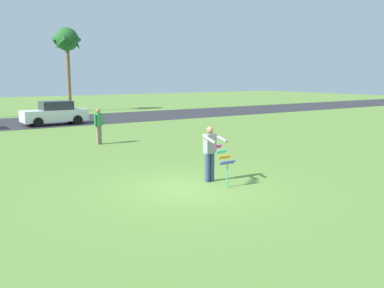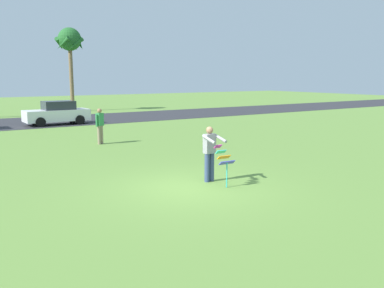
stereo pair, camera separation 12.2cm
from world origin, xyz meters
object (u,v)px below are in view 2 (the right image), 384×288
(parked_car_white, at_px, (57,113))
(person_walker_near, at_px, (100,125))
(kite_held, at_px, (224,159))
(palm_tree_centre_far, at_px, (70,43))
(person_kite_flyer, at_px, (210,152))

(parked_car_white, relative_size, person_walker_near, 2.46)
(kite_held, relative_size, palm_tree_centre_far, 0.16)
(kite_held, height_order, person_walker_near, person_walker_near)
(palm_tree_centre_far, bearing_deg, person_kite_flyer, -98.68)
(palm_tree_centre_far, distance_m, person_walker_near, 20.93)
(person_kite_flyer, bearing_deg, parked_car_white, 89.45)
(person_kite_flyer, xyz_separation_m, person_walker_near, (-0.28, 8.80, -0.02))
(parked_car_white, bearing_deg, person_walker_near, -92.78)
(person_walker_near, bearing_deg, person_kite_flyer, -88.16)
(palm_tree_centre_far, bearing_deg, parked_car_white, -112.06)
(kite_held, distance_m, person_walker_near, 9.48)
(kite_held, xyz_separation_m, person_walker_near, (-0.31, 9.48, 0.10))
(person_kite_flyer, xyz_separation_m, parked_car_white, (0.17, 18.18, -0.18))
(person_kite_flyer, relative_size, kite_held, 1.42)
(palm_tree_centre_far, xyz_separation_m, person_walker_near, (-4.63, -19.69, -5.37))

